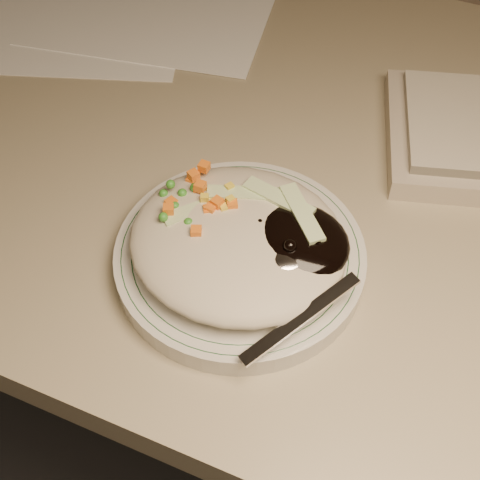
% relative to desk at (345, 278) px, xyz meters
% --- Properties ---
extents(desk, '(1.40, 0.70, 0.74)m').
position_rel_desk_xyz_m(desk, '(0.00, 0.00, 0.00)').
color(desk, gray).
rests_on(desk, ground).
extents(plate, '(0.23, 0.23, 0.02)m').
position_rel_desk_xyz_m(plate, '(-0.07, -0.17, 0.21)').
color(plate, silver).
rests_on(plate, desk).
extents(plate_rim, '(0.21, 0.21, 0.00)m').
position_rel_desk_xyz_m(plate_rim, '(-0.07, -0.17, 0.22)').
color(plate_rim, '#144723').
rests_on(plate_rim, plate).
extents(meal, '(0.21, 0.19, 0.05)m').
position_rel_desk_xyz_m(meal, '(-0.07, -0.17, 0.24)').
color(meal, '#B8AE95').
rests_on(meal, plate).
extents(papers, '(0.43, 0.34, 0.00)m').
position_rel_desk_xyz_m(papers, '(-0.38, 0.13, 0.20)').
color(papers, white).
rests_on(papers, desk).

